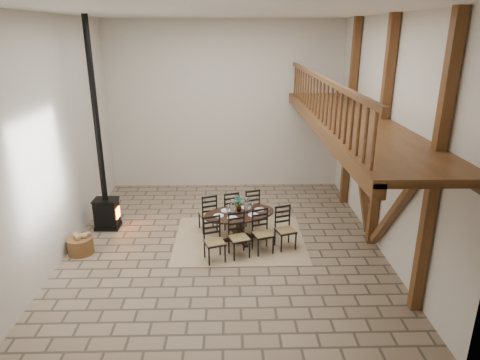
{
  "coord_description": "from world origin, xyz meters",
  "views": [
    {
      "loc": [
        0.13,
        -8.84,
        4.66
      ],
      "look_at": [
        0.36,
        0.4,
        1.42
      ],
      "focal_mm": 32.0,
      "sensor_mm": 36.0,
      "label": 1
    }
  ],
  "objects_px": {
    "dining_table": "(241,227)",
    "log_stack": "(101,223)",
    "log_basket": "(80,245)",
    "wood_stove": "(104,184)"
  },
  "relations": [
    {
      "from": "wood_stove",
      "to": "log_basket",
      "type": "height_order",
      "value": "wood_stove"
    },
    {
      "from": "wood_stove",
      "to": "log_stack",
      "type": "bearing_deg",
      "value": 167.05
    },
    {
      "from": "wood_stove",
      "to": "log_basket",
      "type": "distance_m",
      "value": 1.61
    },
    {
      "from": "dining_table",
      "to": "log_stack",
      "type": "height_order",
      "value": "dining_table"
    },
    {
      "from": "dining_table",
      "to": "log_stack",
      "type": "bearing_deg",
      "value": 147.47
    },
    {
      "from": "log_basket",
      "to": "log_stack",
      "type": "distance_m",
      "value": 1.34
    },
    {
      "from": "dining_table",
      "to": "wood_stove",
      "type": "bearing_deg",
      "value": 147.53
    },
    {
      "from": "dining_table",
      "to": "log_basket",
      "type": "distance_m",
      "value": 3.58
    },
    {
      "from": "wood_stove",
      "to": "log_stack",
      "type": "relative_size",
      "value": 14.03
    },
    {
      "from": "dining_table",
      "to": "log_basket",
      "type": "height_order",
      "value": "dining_table"
    }
  ]
}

